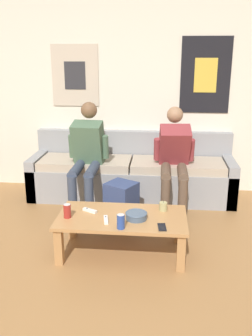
% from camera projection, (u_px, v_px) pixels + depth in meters
% --- Properties ---
extents(ground_plane, '(18.00, 18.00, 0.00)m').
position_uv_depth(ground_plane, '(81.00, 326.00, 2.49)').
color(ground_plane, '#9E7042').
extents(wall_back, '(10.00, 0.07, 2.55)m').
position_uv_depth(wall_back, '(123.00, 91.00, 4.72)').
color(wall_back, silver).
rests_on(wall_back, ground_plane).
extents(couch, '(2.48, 0.70, 0.78)m').
position_uv_depth(couch, '(132.00, 175.00, 4.67)').
color(couch, gray).
rests_on(couch, ground_plane).
extents(coffee_table, '(1.14, 0.60, 0.36)m').
position_uv_depth(coffee_table, '(122.00, 222.00, 3.33)').
color(coffee_table, '#B27F4C').
rests_on(coffee_table, ground_plane).
extents(person_seated_adult, '(0.47, 0.88, 1.20)m').
position_uv_depth(person_seated_adult, '(87.00, 153.00, 4.25)').
color(person_seated_adult, '#384256').
rests_on(person_seated_adult, ground_plane).
extents(person_seated_teen, '(0.47, 0.97, 1.14)m').
position_uv_depth(person_seated_teen, '(174.00, 156.00, 4.20)').
color(person_seated_teen, brown).
rests_on(person_seated_teen, ground_plane).
extents(backpack, '(0.39, 0.39, 0.43)m').
position_uv_depth(backpack, '(121.00, 203.00, 3.99)').
color(backpack, navy).
rests_on(backpack, ground_plane).
extents(ceramic_bowl, '(0.19, 0.19, 0.06)m').
position_uv_depth(ceramic_bowl, '(136.00, 215.00, 3.25)').
color(ceramic_bowl, '#475B75').
rests_on(ceramic_bowl, coffee_table).
extents(pillar_candle, '(0.07, 0.07, 0.09)m').
position_uv_depth(pillar_candle, '(163.00, 206.00, 3.42)').
color(pillar_candle, tan).
rests_on(pillar_candle, coffee_table).
extents(drink_can_blue, '(0.07, 0.07, 0.12)m').
position_uv_depth(drink_can_blue, '(121.00, 222.00, 3.07)').
color(drink_can_blue, '#28479E').
rests_on(drink_can_blue, coffee_table).
extents(drink_can_red, '(0.07, 0.07, 0.12)m').
position_uv_depth(drink_can_red, '(67.00, 211.00, 3.27)').
color(drink_can_red, maroon).
rests_on(drink_can_red, coffee_table).
extents(game_controller_near_left, '(0.06, 0.15, 0.03)m').
position_uv_depth(game_controller_near_left, '(106.00, 220.00, 3.22)').
color(game_controller_near_left, white).
rests_on(game_controller_near_left, coffee_table).
extents(game_controller_near_right, '(0.14, 0.10, 0.03)m').
position_uv_depth(game_controller_near_right, '(90.00, 210.00, 3.40)').
color(game_controller_near_right, white).
rests_on(game_controller_near_right, coffee_table).
extents(cell_phone, '(0.08, 0.14, 0.01)m').
position_uv_depth(cell_phone, '(162.00, 227.00, 3.10)').
color(cell_phone, black).
rests_on(cell_phone, coffee_table).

